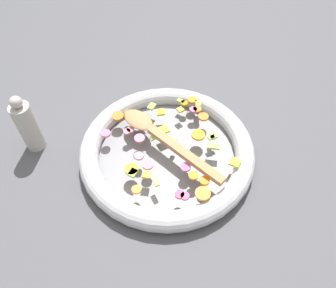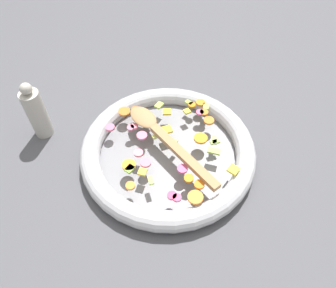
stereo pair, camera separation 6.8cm
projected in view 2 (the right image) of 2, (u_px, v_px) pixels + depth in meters
ground_plane at (168, 156)px, 0.86m from camera, size 4.00×4.00×0.00m
skillet at (168, 151)px, 0.85m from camera, size 0.45×0.45×0.05m
chopped_vegetables at (168, 140)px, 0.83m from camera, size 0.35×0.34×0.01m
wooden_spoon at (163, 136)px, 0.82m from camera, size 0.26×0.25×0.01m
pepper_mill at (36, 112)px, 0.85m from camera, size 0.05×0.05×0.18m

